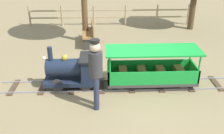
% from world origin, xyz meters
% --- Properties ---
extents(ground_plane, '(60.00, 60.00, 0.00)m').
position_xyz_m(ground_plane, '(0.00, 0.00, 0.00)').
color(ground_plane, '#8C7A56').
extents(track, '(0.78, 6.05, 0.04)m').
position_xyz_m(track, '(0.00, 0.19, 0.02)').
color(track, gray).
rests_on(track, ground_plane).
extents(locomotive, '(0.74, 1.44, 1.07)m').
position_xyz_m(locomotive, '(0.00, 1.22, 0.48)').
color(locomotive, '#192338').
rests_on(locomotive, ground_plane).
extents(passenger_car, '(0.84, 2.35, 0.97)m').
position_xyz_m(passenger_car, '(0.00, -0.71, 0.42)').
color(passenger_car, '#3F3F3F').
rests_on(passenger_car, ground_plane).
extents(conductor_person, '(0.30, 0.30, 1.62)m').
position_xyz_m(conductor_person, '(-0.93, 0.69, 0.96)').
color(conductor_person, '#282D47').
rests_on(conductor_person, ground_plane).
extents(park_bench, '(1.33, 0.50, 0.82)m').
position_xyz_m(park_bench, '(3.12, 1.01, 0.42)').
color(park_bench, olive).
rests_on(park_bench, ground_plane).
extents(fence_section, '(0.08, 7.13, 0.90)m').
position_xyz_m(fence_section, '(5.45, 0.19, 0.48)').
color(fence_section, tan).
rests_on(fence_section, ground_plane).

